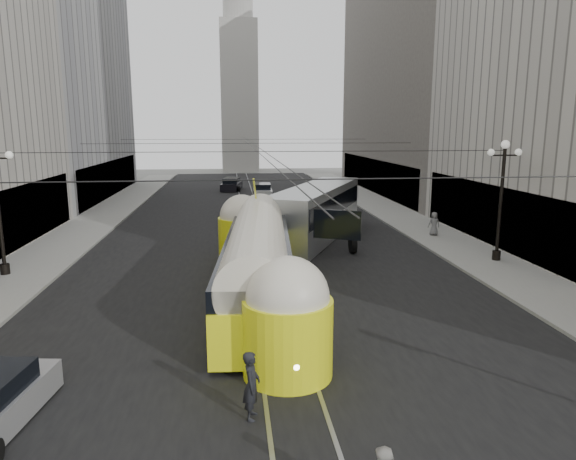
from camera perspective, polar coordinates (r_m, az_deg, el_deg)
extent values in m
cube|color=black|center=(40.63, -4.02, 1.12)|extent=(20.00, 85.00, 0.02)
cube|color=gray|center=(45.27, -19.57, 1.64)|extent=(4.00, 72.00, 0.15)
cube|color=gray|center=(46.06, 10.89, 2.24)|extent=(4.00, 72.00, 0.15)
cube|color=gray|center=(40.61, -5.08, 1.10)|extent=(0.12, 85.00, 0.04)
cube|color=gray|center=(40.66, -2.97, 1.14)|extent=(0.12, 85.00, 0.04)
cube|color=black|center=(34.26, -27.64, 1.35)|extent=(0.10, 18.00, 3.60)
cube|color=#999999|center=(58.87, -25.69, 16.90)|extent=(12.00, 28.00, 28.00)
cube|color=black|center=(57.10, -19.00, 5.49)|extent=(0.10, 25.20, 3.60)
cube|color=black|center=(33.72, 21.33, 1.72)|extent=(0.10, 18.00, 3.60)
cube|color=#514C47|center=(60.15, 15.69, 19.34)|extent=(12.00, 32.00, 32.00)
cube|color=black|center=(57.84, 9.44, 6.02)|extent=(0.10, 28.80, 3.60)
cube|color=#B2AFA8|center=(87.62, -5.42, 14.40)|extent=(6.00, 6.00, 24.00)
cylinder|color=#B2AFA8|center=(89.49, -5.60, 23.39)|extent=(4.80, 4.80, 4.00)
cylinder|color=black|center=(28.59, -28.93, -3.81)|extent=(0.44, 0.44, 0.50)
sphere|color=white|center=(27.52, -28.57, 7.33)|extent=(0.36, 0.36, 0.36)
cylinder|color=black|center=(29.39, 22.54, 2.60)|extent=(0.18, 0.18, 6.00)
cylinder|color=black|center=(29.88, 22.14, -2.61)|extent=(0.44, 0.44, 0.50)
cylinder|color=black|center=(29.15, 22.92, 7.66)|extent=(1.60, 0.08, 0.08)
sphere|color=white|center=(29.13, 23.01, 8.73)|extent=(0.44, 0.44, 0.44)
sphere|color=white|center=(28.79, 21.63, 8.02)|extent=(0.36, 0.36, 0.36)
sphere|color=white|center=(29.51, 24.23, 7.88)|extent=(0.36, 0.36, 0.36)
cylinder|color=black|center=(11.62, 1.24, 5.63)|extent=(25.00, 0.03, 0.03)
cylinder|color=black|center=(25.54, -2.89, 8.70)|extent=(25.00, 0.03, 0.03)
cylinder|color=black|center=(39.51, -4.12, 9.59)|extent=(25.00, 0.03, 0.03)
cylinder|color=black|center=(53.50, -4.70, 10.01)|extent=(25.00, 0.03, 0.03)
cylinder|color=black|center=(43.52, -4.32, 9.47)|extent=(0.03, 72.00, 0.03)
cylinder|color=black|center=(43.53, -3.78, 9.48)|extent=(0.03, 72.00, 0.03)
cube|color=#F9FF16|center=(21.75, -3.36, -4.98)|extent=(3.65, 14.29, 1.72)
cube|color=black|center=(21.99, -3.33, -7.01)|extent=(3.61, 13.87, 0.30)
cube|color=black|center=(21.47, -3.39, -2.14)|extent=(3.65, 14.08, 0.86)
cylinder|color=silver|center=(21.40, -3.40, -1.35)|extent=(3.33, 14.06, 2.32)
cylinder|color=#F9FF16|center=(15.21, -0.04, -11.87)|extent=(2.63, 2.63, 2.32)
sphere|color=silver|center=(14.78, -0.04, -7.55)|extent=(2.42, 2.42, 2.42)
cylinder|color=#F9FF16|center=(28.45, -5.10, -0.91)|extent=(2.63, 2.63, 2.32)
sphere|color=silver|center=(28.22, -5.14, 1.50)|extent=(2.42, 2.42, 2.42)
sphere|color=#FFF2BF|center=(14.31, 0.82, -14.77)|extent=(0.36, 0.36, 0.36)
cube|color=#AEB2B4|center=(33.73, 3.18, 2.02)|extent=(8.18, 13.32, 3.35)
cube|color=black|center=(33.64, 3.19, 2.96)|extent=(8.00, 12.91, 1.23)
cube|color=black|center=(27.22, 5.47, 0.59)|extent=(2.37, 1.17, 1.56)
cylinder|color=black|center=(29.39, 1.90, -1.68)|extent=(0.30, 1.12, 1.12)
cylinder|color=black|center=(29.90, 7.20, -1.54)|extent=(0.30, 1.12, 1.12)
cylinder|color=black|center=(38.12, -0.01, 1.33)|extent=(0.30, 1.12, 1.12)
cylinder|color=black|center=(38.52, 4.13, 1.40)|extent=(0.30, 1.12, 1.12)
cylinder|color=black|center=(15.88, -25.64, -15.41)|extent=(0.22, 0.61, 0.61)
cube|color=silver|center=(53.85, -2.84, 4.16)|extent=(2.07, 4.66, 0.81)
cube|color=black|center=(53.78, -2.85, 4.77)|extent=(1.76, 2.59, 0.77)
cylinder|color=black|center=(52.28, -3.67, 3.76)|extent=(0.22, 0.65, 0.65)
cylinder|color=black|center=(52.38, -1.81, 3.79)|extent=(0.22, 0.65, 0.65)
cylinder|color=black|center=(55.38, -3.82, 4.18)|extent=(0.22, 0.65, 0.65)
cylinder|color=black|center=(55.47, -2.06, 4.21)|extent=(0.22, 0.65, 0.65)
cube|color=black|center=(60.35, -6.29, 4.87)|extent=(2.65, 4.85, 0.81)
cube|color=black|center=(60.29, -6.30, 5.42)|extent=(2.07, 2.78, 0.77)
cylinder|color=black|center=(58.82, -7.11, 4.53)|extent=(0.22, 0.65, 0.65)
cylinder|color=black|center=(58.82, -5.45, 4.57)|extent=(0.22, 0.65, 0.65)
cylinder|color=black|center=(61.93, -7.07, 4.87)|extent=(0.22, 0.65, 0.65)
cylinder|color=black|center=(61.93, -5.49, 4.90)|extent=(0.22, 0.65, 0.65)
imported|color=black|center=(13.30, -4.07, -16.83)|extent=(0.52, 0.70, 1.76)
imported|color=slate|center=(35.26, 15.92, 0.68)|extent=(0.76, 0.48, 1.55)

